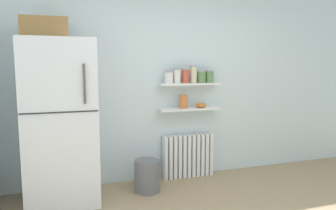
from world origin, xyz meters
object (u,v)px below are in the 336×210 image
radiator (188,156)px  storage_jar_5 (209,76)px  storage_jar_3 (194,74)px  vase (184,102)px  trash_bin (147,176)px  refrigerator (60,118)px  storage_jar_0 (169,77)px  storage_jar_1 (177,76)px  shelf_bowl (201,105)px  storage_jar_4 (202,77)px  storage_jar_2 (186,76)px

radiator → storage_jar_5: 1.12m
storage_jar_3 → vase: size_ratio=1.30×
vase → trash_bin: (-0.58, -0.30, -0.85)m
storage_jar_5 → trash_bin: storage_jar_5 is taller
storage_jar_5 → refrigerator: bearing=-172.6°
storage_jar_0 → storage_jar_5: bearing=0.0°
radiator → storage_jar_1: (-0.17, -0.03, 1.10)m
trash_bin → refrigerator: bearing=177.1°
refrigerator → storage_jar_0: bearing=10.5°
refrigerator → shelf_bowl: size_ratio=14.15×
storage_jar_0 → storage_jar_1: 0.12m
refrigerator → storage_jar_4: 1.88m
radiator → storage_jar_1: storage_jar_1 is taller
refrigerator → shelf_bowl: refrigerator is taller
storage_jar_1 → storage_jar_3: storage_jar_3 is taller
vase → shelf_bowl: 0.26m
storage_jar_3 → trash_bin: 1.44m
refrigerator → storage_jar_0: refrigerator is taller
vase → shelf_bowl: vase is taller
storage_jar_5 → trash_bin: (-0.95, -0.30, -1.18)m
storage_jar_3 → trash_bin: bearing=-157.5°
storage_jar_1 → vase: size_ratio=1.10×
refrigerator → storage_jar_3: (1.70, 0.25, 0.46)m
storage_jar_0 → vase: (0.21, 0.00, -0.33)m
storage_jar_0 → storage_jar_3: 0.35m
refrigerator → storage_jar_3: refrigerator is taller
radiator → storage_jar_2: storage_jar_2 is taller
radiator → storage_jar_1: size_ratio=3.66×
storage_jar_4 → storage_jar_1: bearing=-180.0°
radiator → vase: 0.76m
storage_jar_1 → vase: (0.09, 0.00, -0.34)m
refrigerator → vase: (1.56, 0.25, 0.10)m
storage_jar_5 → trash_bin: bearing=-162.6°
refrigerator → vase: bearing=9.1°
radiator → trash_bin: 0.75m
refrigerator → storage_jar_2: refrigerator is taller
storage_jar_4 → refrigerator: bearing=-172.2°
storage_jar_0 → trash_bin: storage_jar_0 is taller
storage_jar_0 → storage_jar_4: (0.46, 0.00, -0.00)m
storage_jar_4 → radiator: bearing=170.2°
storage_jar_0 → storage_jar_4: 0.46m
trash_bin → storage_jar_3: bearing=22.5°
storage_jar_3 → shelf_bowl: 0.43m
storage_jar_5 → trash_bin: size_ratio=0.43×
storage_jar_0 → shelf_bowl: bearing=0.0°
storage_jar_4 → shelf_bowl: (0.00, -0.00, -0.38)m
vase → storage_jar_5: bearing=0.0°
storage_jar_4 → shelf_bowl: 0.38m
storage_jar_3 → storage_jar_4: storage_jar_3 is taller
radiator → shelf_bowl: (0.17, -0.03, 0.70)m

